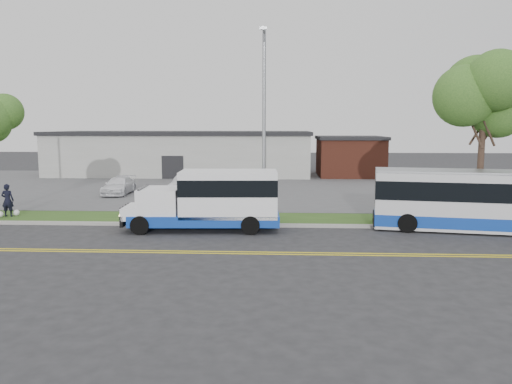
# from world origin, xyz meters

# --- Properties ---
(ground) EXTENTS (140.00, 140.00, 0.00)m
(ground) POSITION_xyz_m (0.00, 0.00, 0.00)
(ground) COLOR #28282B
(ground) RESTS_ON ground
(lane_line_north) EXTENTS (70.00, 0.12, 0.01)m
(lane_line_north) POSITION_xyz_m (0.00, -3.85, 0.01)
(lane_line_north) COLOR gold
(lane_line_north) RESTS_ON ground
(lane_line_south) EXTENTS (70.00, 0.12, 0.01)m
(lane_line_south) POSITION_xyz_m (0.00, -4.15, 0.01)
(lane_line_south) COLOR gold
(lane_line_south) RESTS_ON ground
(curb) EXTENTS (80.00, 0.30, 0.15)m
(curb) POSITION_xyz_m (0.00, 1.10, 0.07)
(curb) COLOR #9E9B93
(curb) RESTS_ON ground
(verge) EXTENTS (80.00, 3.30, 0.10)m
(verge) POSITION_xyz_m (0.00, 2.90, 0.05)
(verge) COLOR #2B4A18
(verge) RESTS_ON ground
(parking_lot) EXTENTS (80.00, 25.00, 0.10)m
(parking_lot) POSITION_xyz_m (0.00, 17.00, 0.05)
(parking_lot) COLOR #4C4C4F
(parking_lot) RESTS_ON ground
(commercial_building) EXTENTS (25.40, 10.40, 4.35)m
(commercial_building) POSITION_xyz_m (-6.00, 27.00, 2.18)
(commercial_building) COLOR #9E9E99
(commercial_building) RESTS_ON ground
(brick_wing) EXTENTS (6.30, 7.30, 3.90)m
(brick_wing) POSITION_xyz_m (10.50, 26.00, 1.96)
(brick_wing) COLOR brown
(brick_wing) RESTS_ON ground
(tree_east) EXTENTS (5.20, 5.20, 8.33)m
(tree_east) POSITION_xyz_m (14.00, 3.00, 6.20)
(tree_east) COLOR #31231B
(tree_east) RESTS_ON verge
(streetlight_near) EXTENTS (0.35, 1.53, 9.50)m
(streetlight_near) POSITION_xyz_m (3.00, 2.73, 5.23)
(streetlight_near) COLOR gray
(streetlight_near) RESTS_ON verge
(shuttle_bus) EXTENTS (7.44, 2.79, 2.81)m
(shuttle_bus) POSITION_xyz_m (0.72, 0.30, 1.50)
(shuttle_bus) COLOR #0E389D
(shuttle_bus) RESTS_ON ground
(transit_bus) EXTENTS (10.45, 4.01, 2.83)m
(transit_bus) POSITION_xyz_m (13.44, 0.60, 1.43)
(transit_bus) COLOR silver
(transit_bus) RESTS_ON ground
(pedestrian) EXTENTS (0.67, 0.47, 1.75)m
(pedestrian) POSITION_xyz_m (-10.61, 2.64, 0.97)
(pedestrian) COLOR black
(pedestrian) RESTS_ON verge
(parked_car_a) EXTENTS (1.93, 4.18, 1.33)m
(parked_car_a) POSITION_xyz_m (-2.83, 11.66, 0.76)
(parked_car_a) COLOR silver
(parked_car_a) RESTS_ON parking_lot
(parked_car_b) EXTENTS (1.79, 4.14, 1.19)m
(parked_car_b) POSITION_xyz_m (-7.57, 11.63, 0.69)
(parked_car_b) COLOR white
(parked_car_b) RESTS_ON parking_lot
(grocery_bag_left) EXTENTS (0.32, 0.32, 0.32)m
(grocery_bag_left) POSITION_xyz_m (-10.91, 2.39, 0.26)
(grocery_bag_left) COLOR white
(grocery_bag_left) RESTS_ON verge
(grocery_bag_right) EXTENTS (0.32, 0.32, 0.32)m
(grocery_bag_right) POSITION_xyz_m (-10.31, 2.89, 0.26)
(grocery_bag_right) COLOR white
(grocery_bag_right) RESTS_ON verge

